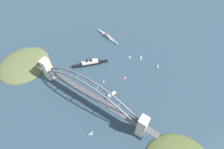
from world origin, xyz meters
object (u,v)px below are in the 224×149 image
object	(u,v)px
small_boat_3	(125,78)
channel_marker_buoy	(96,93)
small_boat_4	(129,57)
harbor_arch_bridge	(90,94)
seaplane_taxiing_near_bridge	(91,134)
harbor_ferry_steamer	(112,95)
ocean_liner	(90,63)
small_boat_0	(103,81)
small_boat_2	(141,56)
small_boat_1	(158,66)
naval_cruiser	(107,36)

from	to	relation	value
small_boat_3	channel_marker_buoy	xyz separation A→B (m)	(-31.21, -67.40, 0.37)
small_boat_4	channel_marker_buoy	bearing A→B (deg)	-93.04
harbor_arch_bridge	seaplane_taxiing_near_bridge	size ratio (longest dim) A/B	31.43
harbor_ferry_steamer	small_boat_3	bearing A→B (deg)	89.27
channel_marker_buoy	ocean_liner	bearing A→B (deg)	136.65
small_boat_0	channel_marker_buoy	size ratio (longest dim) A/B	2.26
small_boat_0	small_boat_3	xyz separation A→B (m)	(35.60, 33.52, -2.24)
harbor_arch_bridge	small_boat_0	bearing A→B (deg)	98.27
harbor_arch_bridge	small_boat_4	world-z (taller)	harbor_arch_bridge
small_boat_2	small_boat_3	size ratio (longest dim) A/B	0.84
harbor_arch_bridge	small_boat_0	xyz separation A→B (m)	(-8.24, 56.68, -28.45)
harbor_ferry_steamer	seaplane_taxiing_near_bridge	bearing A→B (deg)	-80.93
small_boat_3	small_boat_0	bearing A→B (deg)	-136.72
small_boat_2	small_boat_1	bearing A→B (deg)	-5.31
small_boat_3	ocean_liner	bearing A→B (deg)	-173.77
small_boat_0	small_boat_4	world-z (taller)	small_boat_4
harbor_arch_bridge	small_boat_3	distance (m)	99.12
harbor_ferry_steamer	small_boat_2	bearing A→B (deg)	90.06
naval_cruiser	small_boat_2	size ratio (longest dim) A/B	7.69
small_boat_4	channel_marker_buoy	distance (m)	129.01
harbor_arch_bridge	harbor_ferry_steamer	bearing A→B (deg)	54.53
ocean_liner	small_boat_3	distance (m)	92.63
harbor_arch_bridge	seaplane_taxiing_near_bridge	xyz separation A→B (m)	(41.17, -53.31, -29.66)
seaplane_taxiing_near_bridge	small_boat_0	xyz separation A→B (m)	(-49.41, 109.99, 1.21)
harbor_ferry_steamer	channel_marker_buoy	bearing A→B (deg)	-154.36
small_boat_2	channel_marker_buoy	world-z (taller)	small_boat_2
channel_marker_buoy	naval_cruiser	bearing A→B (deg)	116.77
seaplane_taxiing_near_bridge	channel_marker_buoy	size ratio (longest dim) A/B	3.39
channel_marker_buoy	small_boat_0	bearing A→B (deg)	97.38
harbor_ferry_steamer	small_boat_3	world-z (taller)	harbor_ferry_steamer
small_boat_0	seaplane_taxiing_near_bridge	bearing A→B (deg)	-65.81
harbor_ferry_steamer	seaplane_taxiing_near_bridge	world-z (taller)	harbor_ferry_steamer
naval_cruiser	harbor_ferry_steamer	size ratio (longest dim) A/B	2.32
small_boat_0	channel_marker_buoy	bearing A→B (deg)	-82.62
harbor_arch_bridge	small_boat_3	xyz separation A→B (m)	(27.36, 90.20, -30.68)
ocean_liner	small_boat_0	xyz separation A→B (m)	(56.37, -23.48, -2.30)
harbor_arch_bridge	harbor_ferry_steamer	world-z (taller)	harbor_arch_bridge
seaplane_taxiing_near_bridge	small_boat_4	world-z (taller)	small_boat_4
harbor_ferry_steamer	seaplane_taxiing_near_bridge	distance (m)	91.92
harbor_arch_bridge	small_boat_0	world-z (taller)	harbor_arch_bridge
harbor_arch_bridge	seaplane_taxiing_near_bridge	distance (m)	73.60
ocean_liner	small_boat_4	bearing A→B (deg)	46.58
seaplane_taxiing_near_bridge	small_boat_0	size ratio (longest dim) A/B	1.50
harbor_ferry_steamer	channel_marker_buoy	world-z (taller)	harbor_ferry_steamer
small_boat_1	small_boat_3	size ratio (longest dim) A/B	0.85
harbor_arch_bridge	harbor_ferry_steamer	size ratio (longest dim) A/B	8.96
small_boat_3	channel_marker_buoy	bearing A→B (deg)	-114.85
small_boat_3	harbor_ferry_steamer	bearing A→B (deg)	-90.73
harbor_ferry_steamer	ocean_liner	bearing A→B (deg)	154.94
small_boat_0	small_boat_1	xyz separation A→B (m)	(82.84, 106.32, 1.61)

